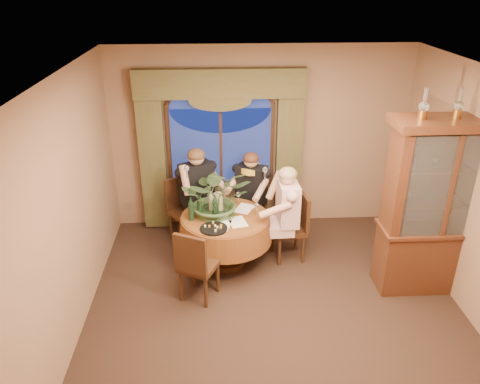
{
  "coord_description": "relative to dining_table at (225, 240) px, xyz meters",
  "views": [
    {
      "loc": [
        -0.67,
        -4.26,
        3.69
      ],
      "look_at": [
        -0.37,
        1.25,
        1.1
      ],
      "focal_mm": 35.0,
      "sensor_mm": 36.0,
      "label": 1
    }
  ],
  "objects": [
    {
      "name": "olive_bowl",
      "position": [
        0.06,
        -0.06,
        0.4
      ],
      "size": [
        0.14,
        0.14,
        0.05
      ],
      "primitive_type": "imported",
      "color": "#54602D",
      "rests_on": "dining_table"
    },
    {
      "name": "oil_lamp_center",
      "position": [
        2.56,
        -0.63,
        2.03
      ],
      "size": [
        0.11,
        0.11,
        0.34
      ],
      "primitive_type": null,
      "color": "#A5722D",
      "rests_on": "china_cabinet"
    },
    {
      "name": "person_scarf",
      "position": [
        0.41,
        0.77,
        0.31
      ],
      "size": [
        0.64,
        0.63,
        1.37
      ],
      "primitive_type": null,
      "rotation": [
        0.0,
        0.0,
        -3.63
      ],
      "color": "black",
      "rests_on": "floor"
    },
    {
      "name": "arched_transom",
      "position": [
        -0.03,
        1.18,
        1.71
      ],
      "size": [
        1.6,
        0.06,
        0.44
      ],
      "primitive_type": null,
      "color": "navy",
      "rests_on": "wall_back"
    },
    {
      "name": "oil_lamp_left",
      "position": [
        2.17,
        -0.63,
        2.03
      ],
      "size": [
        0.11,
        0.11,
        0.34
      ],
      "primitive_type": null,
      "color": "#A5722D",
      "rests_on": "china_cabinet"
    },
    {
      "name": "wall_back",
      "position": [
        0.57,
        1.25,
        1.02
      ],
      "size": [
        4.5,
        0.0,
        4.5
      ],
      "primitive_type": "plane",
      "rotation": [
        1.57,
        0.0,
        0.0
      ],
      "color": "#87634A",
      "rests_on": "ground"
    },
    {
      "name": "person_back",
      "position": [
        -0.39,
        0.68,
        0.36
      ],
      "size": [
        0.7,
        0.68,
        1.47
      ],
      "primitive_type": null,
      "rotation": [
        0.0,
        0.0,
        -2.62
      ],
      "color": "black",
      "rests_on": "floor"
    },
    {
      "name": "tasting_paper_1",
      "position": [
        0.27,
        0.2,
        0.38
      ],
      "size": [
        0.32,
        0.36,
        0.0
      ],
      "primitive_type": "cube",
      "rotation": [
        0.0,
        0.0,
        -0.45
      ],
      "color": "white",
      "rests_on": "dining_table"
    },
    {
      "name": "person_pink",
      "position": [
        0.84,
        0.04,
        0.34
      ],
      "size": [
        0.49,
        0.53,
        1.42
      ],
      "primitive_type": null,
      "rotation": [
        0.0,
        0.0,
        -4.66
      ],
      "color": "#D3A6A6",
      "rests_on": "floor"
    },
    {
      "name": "wine_bottle_2",
      "position": [
        -0.18,
        0.08,
        0.54
      ],
      "size": [
        0.07,
        0.07,
        0.33
      ],
      "primitive_type": "cylinder",
      "color": "tan",
      "rests_on": "dining_table"
    },
    {
      "name": "chair_back_right",
      "position": [
        0.39,
        0.81,
        0.1
      ],
      "size": [
        0.56,
        0.56,
        0.96
      ],
      "primitive_type": "cube",
      "rotation": [
        0.0,
        0.0,
        -3.6
      ],
      "color": "black",
      "rests_on": "floor"
    },
    {
      "name": "chair_right",
      "position": [
        0.89,
        0.11,
        0.1
      ],
      "size": [
        0.47,
        0.47,
        0.96
      ],
      "primitive_type": "cube",
      "rotation": [
        0.0,
        0.0,
        -4.58
      ],
      "color": "black",
      "rests_on": "floor"
    },
    {
      "name": "wine_bottle_0",
      "position": [
        -0.13,
        -0.03,
        0.54
      ],
      "size": [
        0.07,
        0.07,
        0.33
      ],
      "primitive_type": "cylinder",
      "color": "black",
      "rests_on": "dining_table"
    },
    {
      "name": "dining_table",
      "position": [
        0.0,
        0.0,
        0.0
      ],
      "size": [
        1.56,
        1.56,
        0.75
      ],
      "primitive_type": "cylinder",
      "rotation": [
        0.0,
        0.0,
        -0.27
      ],
      "color": "maroon",
      "rests_on": "floor"
    },
    {
      "name": "tasting_paper_2",
      "position": [
        -0.05,
        -0.26,
        0.38
      ],
      "size": [
        0.28,
        0.34,
        0.0
      ],
      "primitive_type": "cube",
      "rotation": [
        0.0,
        0.0,
        -0.25
      ],
      "color": "white",
      "rests_on": "dining_table"
    },
    {
      "name": "window",
      "position": [
        -0.03,
        1.18,
        0.92
      ],
      "size": [
        1.62,
        0.1,
        1.32
      ],
      "primitive_type": null,
      "color": "navy",
      "rests_on": "wall_back"
    },
    {
      "name": "drapery_right",
      "position": [
        1.0,
        1.13,
        0.8
      ],
      "size": [
        0.38,
        0.14,
        2.32
      ],
      "primitive_type": "cube",
      "color": "#464220",
      "rests_on": "floor"
    },
    {
      "name": "floor",
      "position": [
        0.57,
        -1.25,
        -0.38
      ],
      "size": [
        5.0,
        5.0,
        0.0
      ],
      "primitive_type": "plane",
      "color": "black",
      "rests_on": "ground"
    },
    {
      "name": "chair_front_left",
      "position": [
        -0.34,
        -0.71,
        0.1
      ],
      "size": [
        0.56,
        0.56,
        0.96
      ],
      "primitive_type": "cube",
      "rotation": [
        0.0,
        0.0,
        -0.45
      ],
      "color": "black",
      "rests_on": "floor"
    },
    {
      "name": "china_cabinet",
      "position": [
        2.56,
        -0.63,
        0.74
      ],
      "size": [
        1.38,
        0.55,
        2.24
      ],
      "primitive_type": "cube",
      "color": "#3D2014",
      "rests_on": "floor"
    },
    {
      "name": "wine_bottle_1",
      "position": [
        -0.33,
        -0.04,
        0.54
      ],
      "size": [
        0.07,
        0.07,
        0.33
      ],
      "primitive_type": "cylinder",
      "color": "black",
      "rests_on": "dining_table"
    },
    {
      "name": "wine_bottle_3",
      "position": [
        -0.44,
        -0.09,
        0.54
      ],
      "size": [
        0.07,
        0.07,
        0.33
      ],
      "primitive_type": "cylinder",
      "color": "black",
      "rests_on": "dining_table"
    },
    {
      "name": "stoneware_vase",
      "position": [
        -0.09,
        0.12,
        0.52
      ],
      "size": [
        0.15,
        0.15,
        0.28
      ],
      "primitive_type": null,
      "color": "tan",
      "rests_on": "dining_table"
    },
    {
      "name": "tasting_paper_0",
      "position": [
        0.16,
        -0.18,
        0.38
      ],
      "size": [
        0.27,
        0.34,
        0.0
      ],
      "primitive_type": "cube",
      "rotation": [
        0.0,
        0.0,
        0.24
      ],
      "color": "white",
      "rests_on": "dining_table"
    },
    {
      "name": "wine_glass_person_back",
      "position": [
        -0.21,
        0.36,
        0.46
      ],
      "size": [
        0.07,
        0.07,
        0.18
      ],
      "primitive_type": null,
      "color": "silver",
      "rests_on": "dining_table"
    },
    {
      "name": "ceiling",
      "position": [
        0.57,
        -1.25,
        2.42
      ],
      "size": [
        5.0,
        5.0,
        0.0
      ],
      "primitive_type": "plane",
      "rotation": [
        3.14,
        0.0,
        0.0
      ],
      "color": "white",
      "rests_on": "wall_back"
    },
    {
      "name": "wine_glass_person_pink",
      "position": [
        0.42,
        0.02,
        0.46
      ],
      "size": [
        0.07,
        0.07,
        0.18
      ],
      "primitive_type": null,
      "color": "silver",
      "rests_on": "dining_table"
    },
    {
      "name": "swag_valance",
      "position": [
        -0.03,
        1.1,
        1.9
      ],
      "size": [
        2.45,
        0.16,
        0.42
      ],
      "primitive_type": null,
      "color": "#464220",
      "rests_on": "wall_back"
    },
    {
      "name": "centerpiece_plant",
      "position": [
        -0.1,
        0.1,
        0.97
      ],
      "size": [
        0.9,
        1.0,
        0.78
      ],
      "primitive_type": "imported",
      "color": "#38542F",
      "rests_on": "dining_table"
    },
    {
      "name": "cheese_platter",
      "position": [
        -0.15,
        -0.35,
        0.39
      ],
      "size": [
        0.35,
        0.35,
        0.02
      ],
      "primitive_type": "cylinder",
      "color": "black",
      "rests_on": "dining_table"
    },
    {
      "name": "drapery_left",
      "position": [
        -1.06,
        1.13,
        0.8
      ],
      "size": [
        0.38,
        0.14,
        2.32
      ],
      "primitive_type": "cube",
      "color": "#464220",
      "rests_on": "floor"
    },
    {
      "name": "wine_glass_person_scarf",
      "position": [
        0.2,
        0.37,
        0.46
      ],
      "size": [
        0.07,
        0.07,
        0.18
      ],
      "primitive_type": null,
      "color": "silver",
      "rests_on": "dining_table"
    },
    {
      "name": "chair_back",
      "position": [
        -0.56,
        0.69,
        0.1
      ],
      "size": [
        0.59,
        0.59,
        0.96
      ],
      "primitive_type": "cube",
      "rotation": [
        0.0,
        0.0,
        -2.46
      ],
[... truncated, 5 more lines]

